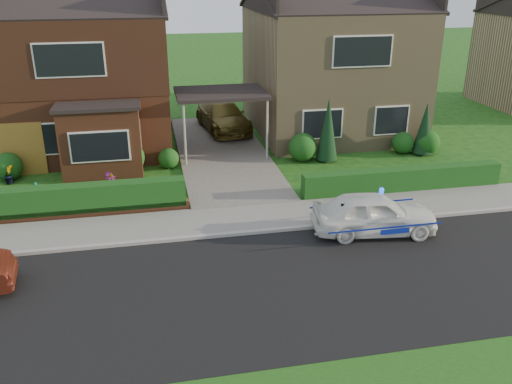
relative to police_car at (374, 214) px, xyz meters
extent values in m
plane|color=#154412|center=(-3.44, -2.40, -0.64)|extent=(120.00, 120.00, 0.00)
cube|color=black|center=(-3.44, -2.40, -0.64)|extent=(60.00, 6.00, 0.02)
cube|color=#9E9993|center=(-3.44, 0.65, -0.58)|extent=(60.00, 0.16, 0.12)
cube|color=slate|center=(-3.44, 1.70, -0.59)|extent=(60.00, 2.00, 0.10)
cube|color=#666059|center=(-3.44, 8.60, -0.58)|extent=(3.80, 12.00, 0.12)
cube|color=brown|center=(-9.24, 11.60, 2.26)|extent=(7.20, 8.00, 5.80)
cube|color=white|center=(-10.83, 7.58, 0.76)|extent=(1.80, 0.08, 1.30)
cube|color=white|center=(-7.66, 7.58, 0.76)|extent=(1.60, 0.08, 1.30)
cube|color=white|center=(-9.24, 7.58, 3.76)|extent=(2.60, 0.08, 1.30)
cube|color=black|center=(-9.24, 11.60, 3.71)|extent=(7.26, 8.06, 2.90)
cube|color=brown|center=(-8.38, 6.90, 0.71)|extent=(3.00, 1.40, 2.70)
cube|color=black|center=(-8.38, 6.90, 2.13)|extent=(3.20, 1.60, 0.14)
cube|color=#917D59|center=(2.36, 11.60, 2.26)|extent=(7.20, 8.00, 5.80)
cube|color=white|center=(0.77, 7.58, 0.76)|extent=(1.80, 0.08, 1.30)
cube|color=white|center=(3.94, 7.58, 0.76)|extent=(1.60, 0.08, 1.30)
cube|color=white|center=(2.36, 7.58, 3.76)|extent=(2.60, 0.08, 1.30)
cube|color=black|center=(-3.44, 8.60, 2.06)|extent=(3.80, 3.00, 0.14)
cylinder|color=gray|center=(-5.14, 7.20, 0.71)|extent=(0.10, 0.10, 2.70)
cylinder|color=gray|center=(-1.74, 7.20, 0.71)|extent=(0.10, 0.10, 2.70)
cube|color=brown|center=(-11.69, 7.56, 0.41)|extent=(2.20, 0.10, 2.10)
cube|color=brown|center=(-9.24, 2.90, -0.46)|extent=(7.70, 0.25, 0.36)
cube|color=#143E13|center=(-9.24, 3.05, -0.64)|extent=(7.50, 0.55, 0.90)
cube|color=#143E13|center=(2.36, 2.95, -0.64)|extent=(7.50, 0.55, 0.80)
sphere|color=#143E13|center=(-11.94, 7.10, -0.10)|extent=(1.08, 1.08, 1.08)
sphere|color=#143E13|center=(-7.44, 6.90, 0.02)|extent=(1.32, 1.32, 1.32)
sphere|color=#143E13|center=(-5.84, 7.20, -0.22)|extent=(0.84, 0.84, 0.84)
sphere|color=#143E13|center=(-0.24, 7.00, -0.04)|extent=(1.20, 1.20, 1.20)
sphere|color=#143E13|center=(4.36, 7.10, -0.16)|extent=(0.96, 0.96, 0.96)
sphere|color=#143E13|center=(5.36, 6.80, -0.10)|extent=(1.08, 1.08, 1.08)
cone|color=black|center=(0.76, 6.80, 0.66)|extent=(0.90, 0.90, 2.60)
cone|color=black|center=(5.16, 6.80, 0.46)|extent=(0.90, 0.90, 2.20)
imported|color=white|center=(0.00, 0.00, 0.00)|extent=(1.96, 3.92, 1.28)
sphere|color=#193FF2|center=(0.19, 0.00, 0.72)|extent=(0.17, 0.17, 0.17)
cube|color=navy|center=(0.00, -0.76, -0.05)|extent=(3.46, 0.02, 0.05)
cube|color=navy|center=(0.00, 0.76, -0.05)|extent=(3.46, 0.01, 0.05)
ellipsoid|color=black|center=(-1.05, -0.10, 0.26)|extent=(0.22, 0.17, 0.21)
sphere|color=white|center=(-1.04, -0.16, 0.25)|extent=(0.11, 0.11, 0.11)
sphere|color=black|center=(-1.03, -0.12, 0.40)|extent=(0.13, 0.13, 0.13)
cone|color=black|center=(-1.08, -0.11, 0.47)|extent=(0.04, 0.04, 0.05)
cone|color=black|center=(-0.99, -0.11, 0.47)|extent=(0.04, 0.04, 0.05)
imported|color=brown|center=(-2.90, 12.10, 0.16)|extent=(2.56, 4.95, 1.37)
imported|color=gray|center=(-10.46, 4.28, -0.24)|extent=(0.47, 0.37, 0.80)
imported|color=gray|center=(-11.82, 6.60, -0.26)|extent=(0.51, 0.46, 0.76)
imported|color=gray|center=(-8.02, 4.65, -0.22)|extent=(0.64, 0.64, 0.85)
camera|label=1|loc=(-6.50, -13.95, 6.89)|focal=38.00mm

